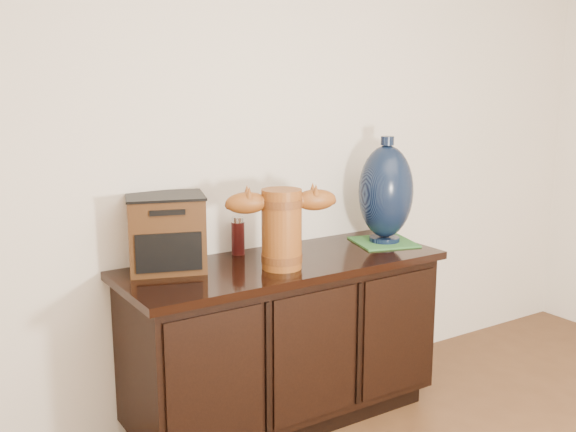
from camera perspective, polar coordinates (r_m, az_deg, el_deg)
sideboard at (r=3.10m, az=-0.42°, el=-10.42°), size 1.46×0.56×0.75m
terracotta_vessel at (r=2.82m, az=-0.54°, el=-0.69°), size 0.48×0.23×0.34m
tv_radio at (r=2.86m, az=-10.27°, el=-1.40°), size 0.38×0.35×0.32m
green_mat at (r=3.33m, az=8.09°, el=-2.19°), size 0.34×0.34×0.01m
lamp_base at (r=3.28m, az=8.28°, el=2.02°), size 0.33×0.33×0.51m
spray_can at (r=3.08m, az=-4.26°, el=-1.70°), size 0.06×0.06×0.18m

